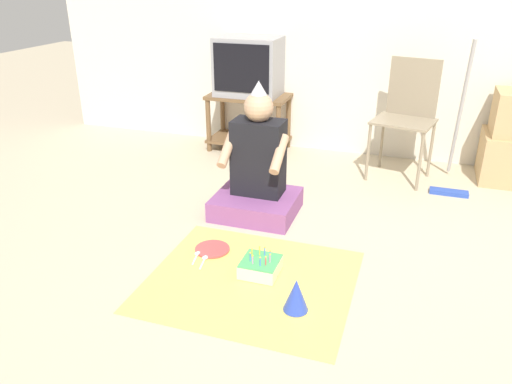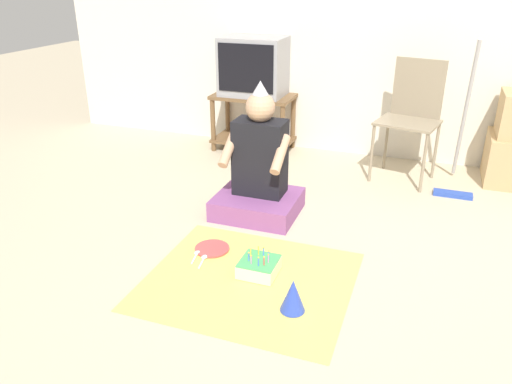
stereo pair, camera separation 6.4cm
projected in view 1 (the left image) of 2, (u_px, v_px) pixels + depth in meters
ground_plane at (336, 285)px, 2.70m from camera, size 16.00×16.00×0.00m
wall_back at (394, 8)px, 4.09m from camera, size 6.40×0.06×2.55m
tv_stand at (249, 117)px, 4.63m from camera, size 0.73×0.41×0.52m
tv at (249, 66)px, 4.44m from camera, size 0.56×0.40×0.51m
folding_chair at (408, 110)px, 3.93m from camera, size 0.52×0.47×0.94m
dust_mop at (455, 148)px, 3.76m from camera, size 0.28×0.49×1.15m
person_seated at (257, 173)px, 3.40m from camera, size 0.56×0.49×0.92m
party_cloth at (251, 280)px, 2.74m from camera, size 1.11×0.98×0.01m
birthday_cake at (260, 266)px, 2.78m from camera, size 0.21×0.21×0.14m
party_hat_blue at (296, 295)px, 2.46m from camera, size 0.13×0.13×0.17m
paper_plate at (212, 249)px, 3.03m from camera, size 0.21×0.21×0.01m
plastic_spoon_near at (197, 255)px, 2.96m from camera, size 0.05×0.14×0.01m
plastic_spoon_far at (204, 259)px, 2.92m from camera, size 0.04×0.14×0.01m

